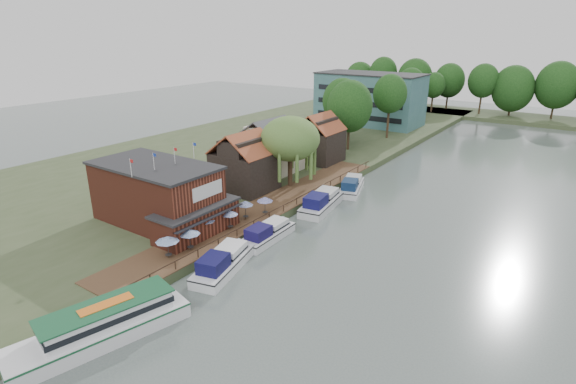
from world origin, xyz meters
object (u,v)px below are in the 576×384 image
Objects in this scene: cottage_a at (244,161)px; cruiser_0 at (223,260)px; cottage_b at (270,145)px; umbrella_4 at (246,210)px; cruiser_2 at (322,200)px; swan at (163,291)px; umbrella_3 at (230,220)px; umbrella_1 at (190,240)px; umbrella_5 at (265,206)px; pub at (168,196)px; cottage_c at (319,138)px; tour_boat at (100,324)px; cruiser_3 at (352,184)px; cruiser_1 at (268,231)px; hotel_block at (369,98)px; willow at (290,152)px; umbrella_2 at (206,226)px; umbrella_0 at (168,247)px.

cruiser_0 is at bearing -55.77° from cottage_a.
cruiser_0 is at bearing -61.40° from cottage_b.
umbrella_4 is 0.22× the size of cruiser_2.
cottage_a is 19.55× the size of swan.
umbrella_3 is at bearing 111.81° from cruiser_0.
cruiser_2 is at bearing 79.01° from umbrella_1.
cottage_b is at bearing 106.70° from cottage_a.
umbrella_5 is 0.23× the size of cruiser_0.
pub is at bearing -131.58° from cruiser_2.
cottage_c is (1.00, 19.00, 0.00)m from cottage_a.
swan is (3.16, -15.74, -2.07)m from umbrella_4.
tour_boat is at bearing -79.06° from swan.
cottage_a is at bearing -156.02° from cruiser_3.
cruiser_1 is (3.88, 2.03, -1.17)m from umbrella_3.
hotel_block is 2.44× the size of willow.
pub is at bearing -156.61° from cruiser_1.
umbrella_4 reaches higher than cruiser_0.
willow is at bearing 113.61° from cruiser_1.
umbrella_2 is at bearing -65.15° from cottage_a.
cottage_c reaches higher than umbrella_5.
umbrella_1 is at bearing -88.97° from umbrella_3.
cruiser_3 is at bearing 79.78° from umbrella_3.
umbrella_2 is 0.17× the size of tour_boat.
umbrella_5 is at bearing 83.43° from umbrella_3.
cruiser_2 is (0.15, 11.83, 0.19)m from cruiser_1.
umbrella_2 is at bearing 1.11° from pub.
hotel_block is 10.69× the size of umbrella_1.
tour_boat reaches higher than cruiser_0.
umbrella_1 is at bearing 113.19° from swan.
umbrella_2 is at bearing -78.91° from hotel_block.
cottage_a is 20.15m from umbrella_1.
umbrella_1 reaches higher than swan.
umbrella_2 is 5.40× the size of swan.
cottage_b is at bearing 123.88° from tour_boat.
pub reaches higher than cruiser_0.
pub is at bearing 137.65° from umbrella_0.
cruiser_3 is (3.41, 16.85, -1.13)m from umbrella_5.
cottage_a reaches higher than pub.
umbrella_2 is 17.47m from tour_boat.
swan is (3.14, -3.59, -2.07)m from umbrella_0.
umbrella_3 is at bearing 24.10° from pub.
cruiser_3 is at bearing 87.44° from cruiser_1.
cruiser_0 is (4.99, 2.65, -1.05)m from umbrella_0.
cruiser_3 is (4.96, 25.53, -1.13)m from umbrella_2.
umbrella_1 is (3.39, -23.30, -3.93)m from willow.
umbrella_4 is at bearing 161.36° from cruiser_1.
umbrella_0 is 12.16m from umbrella_4.
cruiser_1 is (4.77, 4.95, -1.17)m from umbrella_2.
cottage_c is at bearing 102.35° from umbrella_3.
cottage_c is 19.32× the size of swan.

